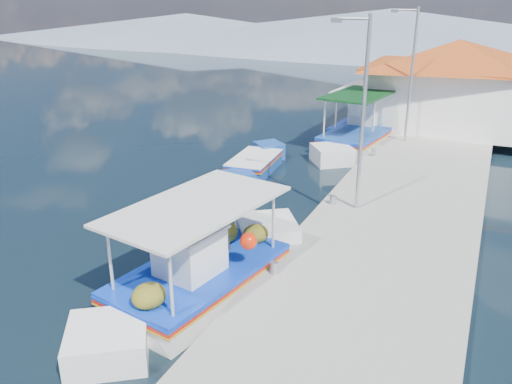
% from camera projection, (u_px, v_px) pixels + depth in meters
% --- Properties ---
extents(ground, '(160.00, 160.00, 0.00)m').
position_uv_depth(ground, '(203.00, 221.00, 17.27)').
color(ground, black).
rests_on(ground, ground).
extents(quay, '(5.00, 44.00, 0.50)m').
position_uv_depth(quay, '(416.00, 183.00, 19.98)').
color(quay, gray).
rests_on(quay, ground).
extents(bollards, '(0.20, 17.20, 0.30)m').
position_uv_depth(bollards, '(357.00, 171.00, 20.02)').
color(bollards, '#A5A8AD').
rests_on(bollards, quay).
extents(main_caique, '(3.31, 8.08, 2.70)m').
position_uv_depth(main_caique, '(201.00, 274.00, 12.97)').
color(main_caique, white).
rests_on(main_caique, ground).
extents(caique_green_canopy, '(3.04, 7.79, 2.94)m').
position_uv_depth(caique_green_canopy, '(357.00, 139.00, 25.25)').
color(caique_green_canopy, white).
rests_on(caique_green_canopy, ground).
extents(caique_blue_hull, '(1.88, 5.36, 0.96)m').
position_uv_depth(caique_blue_hull, '(255.00, 165.00, 22.01)').
color(caique_blue_hull, '#19459B').
rests_on(caique_blue_hull, ground).
extents(caique_far, '(2.84, 8.24, 2.89)m').
position_uv_depth(caique_far, '(365.00, 127.00, 27.00)').
color(caique_far, white).
rests_on(caique_far, ground).
extents(harbor_building, '(10.49, 10.49, 4.40)m').
position_uv_depth(harbor_building, '(455.00, 82.00, 26.61)').
color(harbor_building, white).
rests_on(harbor_building, quay).
extents(lamp_post_near, '(1.21, 0.14, 6.00)m').
position_uv_depth(lamp_post_near, '(361.00, 106.00, 15.84)').
color(lamp_post_near, '#A5A8AD').
rests_on(lamp_post_near, quay).
extents(lamp_post_far, '(1.21, 0.14, 6.00)m').
position_uv_depth(lamp_post_far, '(410.00, 69.00, 23.48)').
color(lamp_post_far, '#A5A8AD').
rests_on(lamp_post_far, quay).
extents(mountain_ridge, '(171.40, 96.00, 5.50)m').
position_uv_depth(mountain_ridge, '(489.00, 38.00, 61.56)').
color(mountain_ridge, gray).
rests_on(mountain_ridge, ground).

